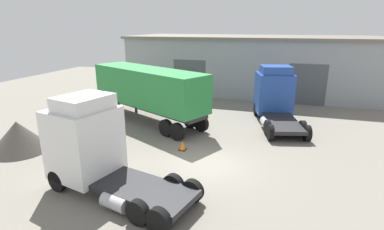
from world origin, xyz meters
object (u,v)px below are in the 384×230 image
at_px(traffic_cone, 182,146).
at_px(tractor_unit_white, 92,146).
at_px(gravel_pile, 18,136).
at_px(tractor_unit_blue, 275,95).
at_px(container_trailer_green, 149,89).

bearing_deg(traffic_cone, tractor_unit_white, -115.98).
relative_size(gravel_pile, traffic_cone, 5.73).
xyz_separation_m(tractor_unit_blue, gravel_pile, (-13.33, -10.06, -1.00)).
distance_m(tractor_unit_white, tractor_unit_blue, 14.03).
height_order(tractor_unit_white, container_trailer_green, tractor_unit_white).
height_order(tractor_unit_blue, gravel_pile, tractor_unit_blue).
xyz_separation_m(tractor_unit_blue, traffic_cone, (-4.65, -7.34, -1.60)).
bearing_deg(container_trailer_green, tractor_unit_white, 126.65).
height_order(tractor_unit_blue, traffic_cone, tractor_unit_blue).
bearing_deg(tractor_unit_blue, gravel_pile, 112.59).
bearing_deg(container_trailer_green, traffic_cone, 160.13).
bearing_deg(traffic_cone, tractor_unit_blue, 57.66).
bearing_deg(tractor_unit_blue, tractor_unit_white, 135.63).
distance_m(tractor_unit_blue, gravel_pile, 16.73).
distance_m(container_trailer_green, gravel_pile, 8.53).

